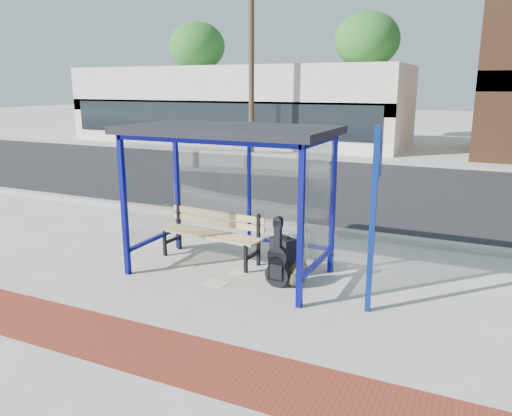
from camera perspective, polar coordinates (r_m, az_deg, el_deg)
The scene contains 19 objects.
ground at distance 8.37m, azimuth -3.02°, elevation -7.40°, with size 120.00×120.00×0.00m, color #B2ADA0.
brick_paver_strip at distance 6.41m, azimuth -14.38°, elevation -14.80°, with size 60.00×1.00×0.01m, color maroon.
curb_near at distance 10.86m, azimuth 4.18°, elevation -2.08°, with size 60.00×0.25×0.12m, color gray.
street_asphalt at distance 15.62m, azimuth 10.90°, elevation 2.40°, with size 60.00×10.00×0.00m, color black.
curb_far at distance 20.53m, azimuth 14.47°, elevation 5.06°, with size 60.00×0.25×0.12m, color gray.
far_sidewalk at distance 22.39m, azimuth 15.39°, elevation 5.56°, with size 60.00×4.00×0.01m, color #B2ADA0.
bus_shelter at distance 7.92m, azimuth -2.96°, elevation 6.87°, with size 3.30×1.80×2.42m.
storefront_white at distance 27.93m, azimuth -2.04°, elevation 11.69°, with size 18.00×6.04×4.00m.
tree_left at distance 33.95m, azimuth -6.76°, elevation 17.82°, with size 3.60×3.60×7.03m.
tree_mid at distance 29.74m, azimuth 12.59°, elevation 18.17°, with size 3.60×3.60×7.03m.
utility_pole_west at distance 22.50m, azimuth -0.53°, elevation 16.56°, with size 1.60×0.24×8.00m.
bench at distance 8.86m, azimuth -5.04°, elevation -2.67°, with size 1.98×0.64×0.92m.
guitar_bag at distance 7.69m, azimuth 2.49°, elevation -6.29°, with size 0.39×0.12×1.05m.
suitcase at distance 8.19m, azimuth 3.06°, elevation -5.53°, with size 0.46×0.38×0.69m.
backpack at distance 7.78m, azimuth 4.72°, elevation -7.63°, with size 0.38×0.36×0.40m.
sign_post at distance 6.73m, azimuth 13.31°, elevation -0.30°, with size 0.11×0.32×2.54m.
newspaper_a at distance 8.77m, azimuth -8.23°, elevation -6.51°, with size 0.40×0.32×0.01m, color white.
newspaper_b at distance 7.95m, azimuth -4.57°, elevation -8.58°, with size 0.36×0.29×0.01m, color white.
newspaper_c at distance 8.37m, azimuth -1.74°, elevation -7.37°, with size 0.35×0.27×0.01m, color white.
Camera 1 is at (3.69, -6.87, 3.03)m, focal length 35.00 mm.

